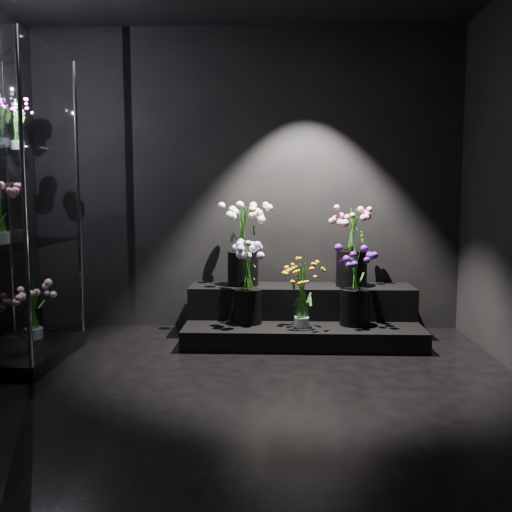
{
  "coord_description": "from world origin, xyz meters",
  "views": [
    {
      "loc": [
        0.3,
        -3.38,
        1.28
      ],
      "look_at": [
        0.13,
        1.2,
        0.77
      ],
      "focal_mm": 40.0,
      "sensor_mm": 36.0,
      "label": 1
    }
  ],
  "objects": [
    {
      "name": "floor",
      "position": [
        0.0,
        0.0,
        0.0
      ],
      "size": [
        4.0,
        4.0,
        0.0
      ],
      "primitive_type": "plane",
      "color": "black",
      "rests_on": "ground"
    },
    {
      "name": "bouquet_case_magenta",
      "position": [
        -1.69,
        0.96,
        1.8
      ],
      "size": [
        0.24,
        0.24,
        0.39
      ],
      "rotation": [
        0.0,
        0.0,
        0.15
      ],
      "color": "white",
      "rests_on": "display_case"
    },
    {
      "name": "display_case",
      "position": [
        -1.66,
        0.82,
        1.17
      ],
      "size": [
        0.64,
        1.06,
        2.34
      ],
      "color": "black",
      "rests_on": "floor"
    },
    {
      "name": "bouquet_pink_roses",
      "position": [
        0.96,
        1.71,
        0.83
      ],
      "size": [
        0.45,
        0.45,
        0.71
      ],
      "rotation": [
        0.0,
        0.0,
        -0.33
      ],
      "color": "black",
      "rests_on": "display_riser"
    },
    {
      "name": "wall_back",
      "position": [
        0.0,
        2.0,
        1.4
      ],
      "size": [
        4.0,
        0.0,
        4.0
      ],
      "primitive_type": "plane",
      "rotation": [
        1.57,
        0.0,
        0.0
      ],
      "color": "black",
      "rests_on": "floor"
    },
    {
      "name": "bouquet_case_base_pink",
      "position": [
        -1.66,
        1.05,
        0.34
      ],
      "size": [
        0.4,
        0.4,
        0.44
      ],
      "rotation": [
        0.0,
        0.0,
        -0.26
      ],
      "color": "white",
      "rests_on": "display_case"
    },
    {
      "name": "display_riser",
      "position": [
        0.52,
        1.6,
        0.18
      ],
      "size": [
        2.01,
        0.89,
        0.45
      ],
      "color": "black",
      "rests_on": "floor"
    },
    {
      "name": "bouquet_lilac",
      "position": [
        0.05,
        1.41,
        0.57
      ],
      "size": [
        0.44,
        0.44,
        0.71
      ],
      "rotation": [
        0.0,
        0.0,
        -0.29
      ],
      "color": "black",
      "rests_on": "display_riser"
    },
    {
      "name": "bouquet_cream_roses",
      "position": [
        -0.01,
        1.72,
        0.85
      ],
      "size": [
        0.45,
        0.45,
        0.73
      ],
      "rotation": [
        0.0,
        0.0,
        0.2
      ],
      "color": "black",
      "rests_on": "display_riser"
    },
    {
      "name": "wall_front",
      "position": [
        0.0,
        -2.0,
        1.4
      ],
      "size": [
        4.0,
        0.0,
        4.0
      ],
      "primitive_type": "plane",
      "rotation": [
        -1.57,
        0.0,
        0.0
      ],
      "color": "black",
      "rests_on": "floor"
    },
    {
      "name": "bouquet_orange_bells",
      "position": [
        0.5,
        1.29,
        0.45
      ],
      "size": [
        0.31,
        0.31,
        0.56
      ],
      "rotation": [
        0.0,
        0.0,
        -0.35
      ],
      "color": "white",
      "rests_on": "display_riser"
    },
    {
      "name": "bouquet_purple",
      "position": [
        0.95,
        1.38,
        0.51
      ],
      "size": [
        0.31,
        0.31,
        0.65
      ],
      "rotation": [
        0.0,
        0.0,
        0.03
      ],
      "color": "black",
      "rests_on": "display_riser"
    }
  ]
}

